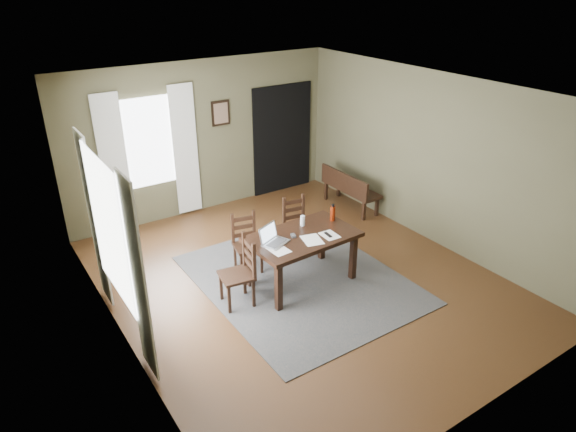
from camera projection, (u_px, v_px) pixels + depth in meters
ground at (300, 280)px, 7.40m from camera, size 5.00×6.00×0.01m
room_shell at (301, 161)px, 6.61m from camera, size 5.02×6.02×2.71m
rug at (300, 279)px, 7.40m from camera, size 2.60×3.20×0.01m
dining_table at (302, 241)px, 7.06m from camera, size 1.53×0.96×0.75m
chair_end at (240, 273)px, 6.69m from camera, size 0.47×0.47×0.95m
chair_back_left at (247, 243)px, 7.48m from camera, size 0.45×0.45×0.87m
chair_back_right at (297, 225)px, 8.01m from camera, size 0.44×0.44×0.88m
bench at (349, 187)px, 9.43m from camera, size 0.41×1.27×0.72m
laptop at (272, 238)px, 6.80m from camera, size 0.43×0.39×0.24m
computer_mouse at (293, 236)px, 6.96m from camera, size 0.08×0.11×0.03m
tv_remote at (328, 235)px, 7.00m from camera, size 0.06×0.16×0.02m
drinking_glass at (303, 221)px, 7.25m from camera, size 0.08×0.08×0.15m
water_bottle at (333, 213)px, 7.37m from camera, size 0.08×0.08×0.26m
paper_a at (279, 250)px, 6.64m from camera, size 0.24×0.31×0.00m
paper_b at (330, 235)px, 7.01m from camera, size 0.22×0.28×0.00m
paper_e at (312, 240)px, 6.89m from camera, size 0.32×0.37×0.00m
window_left at (108, 228)px, 5.68m from camera, size 0.01×1.30×1.70m
window_back at (149, 142)px, 8.49m from camera, size 1.00×0.01×1.50m
curtain_left_near at (138, 280)px, 5.19m from camera, size 0.03×0.48×2.30m
curtain_left_far at (94, 221)px, 6.42m from camera, size 0.03×0.48×2.30m
curtain_back_left at (114, 164)px, 8.27m from camera, size 0.44×0.03×2.30m
curtain_back_right at (185, 151)px, 8.89m from camera, size 0.44×0.03×2.30m
framed_picture at (221, 113)px, 9.04m from camera, size 0.34×0.03×0.44m
doorway_back at (282, 139)px, 9.99m from camera, size 1.30×0.03×2.10m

